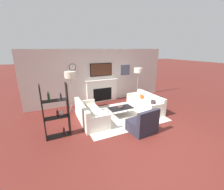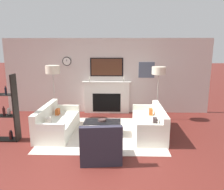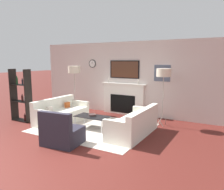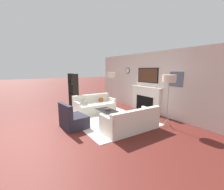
{
  "view_description": "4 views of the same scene",
  "coord_description": "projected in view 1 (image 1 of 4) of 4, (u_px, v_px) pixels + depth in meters",
  "views": [
    {
      "loc": [
        -2.83,
        -2.86,
        2.71
      ],
      "look_at": [
        -0.26,
        2.49,
        0.87
      ],
      "focal_mm": 24.0,
      "sensor_mm": 36.0,
      "label": 1
    },
    {
      "loc": [
        0.43,
        -3.55,
        2.39
      ],
      "look_at": [
        0.24,
        2.68,
        1.02
      ],
      "focal_mm": 35.0,
      "sensor_mm": 36.0,
      "label": 2
    },
    {
      "loc": [
        3.57,
        -3.05,
        2.02
      ],
      "look_at": [
        0.32,
        2.78,
        0.96
      ],
      "focal_mm": 35.0,
      "sensor_mm": 36.0,
      "label": 3
    },
    {
      "loc": [
        4.8,
        -0.79,
        1.95
      ],
      "look_at": [
        -0.2,
        2.51,
        0.92
      ],
      "focal_mm": 24.0,
      "sensor_mm": 36.0,
      "label": 4
    }
  ],
  "objects": [
    {
      "name": "floor_lamp_right",
      "position": [
        138.0,
        71.0,
        7.67
      ],
      "size": [
        0.44,
        0.44,
        1.78
      ],
      "color": "#9E998E",
      "rests_on": "ground_plane"
    },
    {
      "name": "decorative_bowl",
      "position": [
        120.0,
        107.0,
        6.18
      ],
      "size": [
        0.22,
        0.22,
        0.06
      ],
      "color": "#493332",
      "rests_on": "coffee_table"
    },
    {
      "name": "armchair",
      "position": [
        143.0,
        124.0,
        5.03
      ],
      "size": [
        0.94,
        0.82,
        0.85
      ],
      "color": "#282532",
      "rests_on": "ground_plane"
    },
    {
      "name": "coffee_table",
      "position": [
        121.0,
        108.0,
        6.19
      ],
      "size": [
        1.01,
        0.54,
        0.38
      ],
      "color": "black",
      "rests_on": "ground_plane"
    },
    {
      "name": "couch_right",
      "position": [
        145.0,
        104.0,
        6.83
      ],
      "size": [
        0.8,
        1.88,
        0.75
      ],
      "color": "white",
      "rests_on": "ground_plane"
    },
    {
      "name": "ground_plane",
      "position": [
        156.0,
        144.0,
        4.43
      ],
      "size": [
        60.0,
        60.0,
        0.0
      ],
      "primitive_type": "plane",
      "color": "#581F1A"
    },
    {
      "name": "couch_left",
      "position": [
        90.0,
        115.0,
        5.74
      ],
      "size": [
        0.89,
        1.85,
        0.77
      ],
      "color": "white",
      "rests_on": "ground_plane"
    },
    {
      "name": "shelf_unit",
      "position": [
        57.0,
        113.0,
        4.62
      ],
      "size": [
        0.77,
        0.28,
        1.74
      ],
      "color": "black",
      "rests_on": "ground_plane"
    },
    {
      "name": "fireplace_wall",
      "position": [
        101.0,
        79.0,
        7.81
      ],
      "size": [
        7.46,
        0.28,
        2.7
      ],
      "color": "beige",
      "rests_on": "ground_plane"
    },
    {
      "name": "area_rug",
      "position": [
        120.0,
        115.0,
        6.37
      ],
      "size": [
        3.24,
        2.65,
        0.01
      ],
      "color": "beige",
      "rests_on": "ground_plane"
    },
    {
      "name": "floor_lamp_left",
      "position": [
        70.0,
        75.0,
        6.24
      ],
      "size": [
        0.46,
        0.46,
        1.81
      ],
      "color": "#9E998E",
      "rests_on": "ground_plane"
    }
  ]
}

